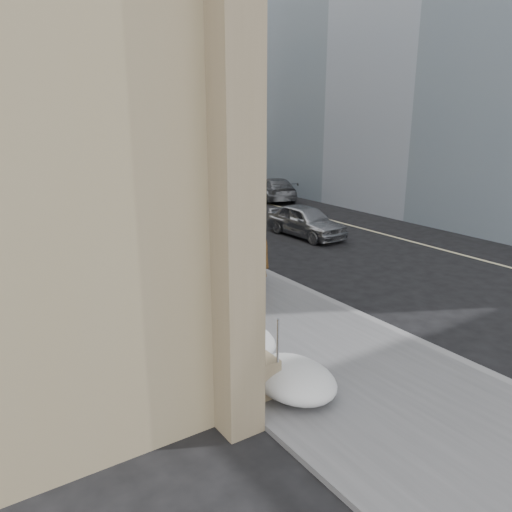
{
  "coord_description": "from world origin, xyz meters",
  "views": [
    {
      "loc": [
        -6.9,
        -8.97,
        5.56
      ],
      "look_at": [
        0.35,
        2.01,
        1.7
      ],
      "focal_mm": 35.0,
      "sensor_mm": 36.0,
      "label": 1
    }
  ],
  "objects": [
    {
      "name": "bg_building_mid",
      "position": [
        4.0,
        60.0,
        14.0
      ],
      "size": [
        30.0,
        12.0,
        28.0
      ],
      "primitive_type": "cube",
      "color": "slate",
      "rests_on": "ground"
    },
    {
      "name": "streetlight_far",
      "position": [
        2.74,
        34.0,
        4.58
      ],
      "size": [
        1.71,
        0.24,
        8.0
      ],
      "color": "#2D2D30",
      "rests_on": "ground"
    },
    {
      "name": "lane_line",
      "position": [
        10.5,
        10.0,
        0.01
      ],
      "size": [
        0.15,
        70.0,
        0.01
      ],
      "primitive_type": "cube",
      "color": "#BFB78C",
      "rests_on": "ground"
    },
    {
      "name": "pedestrian",
      "position": [
        0.59,
        3.19,
        1.08
      ],
      "size": [
        1.22,
        0.84,
        1.92
      ],
      "primitive_type": "imported",
      "rotation": [
        0.0,
        0.0,
        -0.37
      ],
      "color": "black",
      "rests_on": "sidewalk"
    },
    {
      "name": "mounted_horse_left",
      "position": [
        -1.76,
        5.63,
        1.28
      ],
      "size": [
        1.72,
        2.83,
        2.77
      ],
      "rotation": [
        0.0,
        0.0,
        2.93
      ],
      "color": "#4C2E17",
      "rests_on": "sidewalk"
    },
    {
      "name": "traffic_signal",
      "position": [
        2.07,
        22.0,
        4.0
      ],
      "size": [
        4.1,
        0.22,
        6.0
      ],
      "color": "#2D2D30",
      "rests_on": "ground"
    },
    {
      "name": "ground",
      "position": [
        0.0,
        0.0,
        0.0
      ],
      "size": [
        140.0,
        140.0,
        0.0
      ],
      "primitive_type": "plane",
      "color": "black",
      "rests_on": "ground"
    },
    {
      "name": "far_podium",
      "position": [
        15.5,
        10.0,
        2.0
      ],
      "size": [
        2.0,
        80.0,
        4.0
      ],
      "primitive_type": "cube",
      "color": "#807053",
      "rests_on": "ground"
    },
    {
      "name": "streetlight_mid",
      "position": [
        2.74,
        14.0,
        4.58
      ],
      "size": [
        1.71,
        0.24,
        8.0
      ],
      "color": "#2D2D30",
      "rests_on": "ground"
    },
    {
      "name": "car_grey",
      "position": [
        11.72,
        17.01,
        0.7
      ],
      "size": [
        3.5,
        5.18,
        1.39
      ],
      "primitive_type": "imported",
      "rotation": [
        0.0,
        0.0,
        2.79
      ],
      "color": "#5B5E63",
      "rests_on": "ground"
    },
    {
      "name": "sidewalk",
      "position": [
        0.0,
        10.0,
        0.06
      ],
      "size": [
        5.0,
        80.0,
        0.12
      ],
      "primitive_type": "cube",
      "color": "#504F52",
      "rests_on": "ground"
    },
    {
      "name": "mounted_horse_right",
      "position": [
        0.97,
        4.58,
        1.32
      ],
      "size": [
        2.32,
        2.46,
        2.77
      ],
      "rotation": [
        0.0,
        0.0,
        3.44
      ],
      "color": "#4D3116",
      "rests_on": "sidewalk"
    },
    {
      "name": "car_silver",
      "position": [
        7.22,
        8.29,
        0.72
      ],
      "size": [
        1.85,
        4.29,
        1.44
      ],
      "primitive_type": "imported",
      "rotation": [
        0.0,
        0.0,
        0.04
      ],
      "color": "#919398",
      "rests_on": "ground"
    },
    {
      "name": "snow_bank",
      "position": [
        -1.42,
        8.11,
        0.47
      ],
      "size": [
        1.7,
        18.1,
        0.76
      ],
      "color": "silver",
      "rests_on": "sidewalk"
    },
    {
      "name": "curb",
      "position": [
        2.62,
        10.0,
        0.06
      ],
      "size": [
        0.24,
        80.0,
        0.12
      ],
      "primitive_type": "cube",
      "color": "slate",
      "rests_on": "ground"
    }
  ]
}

